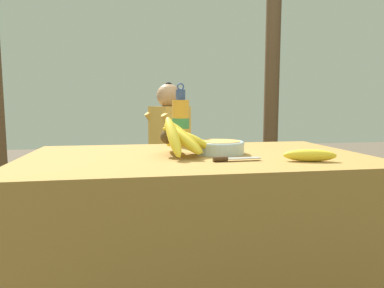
{
  "coord_description": "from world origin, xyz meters",
  "views": [
    {
      "loc": [
        -0.27,
        -1.42,
        0.91
      ],
      "look_at": [
        -0.01,
        0.05,
        0.74
      ],
      "focal_mm": 32.0,
      "sensor_mm": 36.0,
      "label": 1
    }
  ],
  "objects": [
    {
      "name": "market_counter",
      "position": [
        0.0,
        0.0,
        0.35
      ],
      "size": [
        1.43,
        0.85,
        0.7
      ],
      "color": "olive",
      "rests_on": "ground_plane"
    },
    {
      "name": "support_post_far",
      "position": [
        1.03,
        1.64,
        1.18
      ],
      "size": [
        0.14,
        0.14,
        2.37
      ],
      "color": "#4C3823",
      "rests_on": "ground_plane"
    },
    {
      "name": "banana_bunch_green",
      "position": [
        -0.51,
        1.19,
        0.52
      ],
      "size": [
        0.2,
        0.31,
        0.14
      ],
      "color": "#4C381E",
      "rests_on": "wooden_bench"
    },
    {
      "name": "serving_bowl",
      "position": [
        0.11,
        0.01,
        0.73
      ],
      "size": [
        0.22,
        0.22,
        0.06
      ],
      "color": "silver",
      "rests_on": "market_counter"
    },
    {
      "name": "wooden_bench",
      "position": [
        -0.18,
        1.19,
        0.37
      ],
      "size": [
        1.33,
        0.32,
        0.45
      ],
      "color": "brown",
      "rests_on": "ground_plane"
    },
    {
      "name": "knife",
      "position": [
        0.09,
        -0.2,
        0.71
      ],
      "size": [
        0.19,
        0.03,
        0.02
      ],
      "rotation": [
        0.0,
        0.0,
        0.05
      ],
      "color": "#BCBCC1",
      "rests_on": "market_counter"
    },
    {
      "name": "seated_vendor",
      "position": [
        -0.04,
        1.15,
        0.63
      ],
      "size": [
        0.47,
        0.43,
        1.08
      ],
      "rotation": [
        0.0,
        0.0,
        3.47
      ],
      "color": "#473828",
      "rests_on": "ground_plane"
    },
    {
      "name": "banana_bunch_ripe",
      "position": [
        -0.08,
        -0.02,
        0.78
      ],
      "size": [
        0.22,
        0.36,
        0.18
      ],
      "color": "#4C381E",
      "rests_on": "market_counter"
    },
    {
      "name": "loose_banana_front",
      "position": [
        0.39,
        -0.25,
        0.72
      ],
      "size": [
        0.2,
        0.09,
        0.05
      ],
      "rotation": [
        0.0,
        0.0,
        -0.26
      ],
      "color": "yellow",
      "rests_on": "market_counter"
    },
    {
      "name": "water_bottle",
      "position": [
        -0.02,
        0.3,
        0.82
      ],
      "size": [
        0.09,
        0.09,
        0.32
      ],
      "color": "gold",
      "rests_on": "market_counter"
    }
  ]
}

